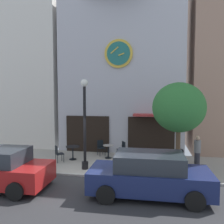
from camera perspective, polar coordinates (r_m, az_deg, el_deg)
The scene contains 19 objects.
ground_plane at distance 9.90m, azimuth -6.88°, elevation -17.47°, with size 29.50×10.82×0.13m.
clock_building at distance 15.80m, azimuth 2.38°, elevation 14.23°, with size 8.02×3.76×12.33m.
neighbor_building_left at distance 19.20m, azimuth -20.03°, elevation 13.28°, with size 6.08×4.38×13.50m.
street_lamp at distance 11.31m, azimuth -6.76°, elevation -2.93°, with size 0.36×0.36×4.39m.
street_tree at distance 10.54m, azimuth 16.16°, elevation 1.01°, with size 2.31×2.08×4.18m.
cafe_table_rightmost at distance 13.35m, azimuth -9.65°, elevation -9.16°, with size 0.78×0.78×0.75m.
cafe_table_center_left at distance 13.46m, azimuth -0.93°, elevation -9.27°, with size 0.61×0.61×0.76m.
cafe_table_center_right at distance 12.52m, azimuth 5.85°, elevation -10.42°, with size 0.61×0.61×0.73m.
cafe_table_near_door at distance 12.16m, azimuth 12.80°, elevation -10.56°, with size 0.73×0.73×0.77m.
cafe_chair_mid_row at distance 12.07m, azimuth 9.41°, elevation -10.74°, with size 0.49×0.49×0.90m.
cafe_chair_near_lamp at distance 12.99m, azimuth -13.15°, elevation -9.72°, with size 0.56×0.56×0.90m.
cafe_chair_corner at distance 14.14m, azimuth -2.78°, elevation -8.48°, with size 0.56×0.56×0.90m.
cafe_chair_by_entrance at distance 12.41m, azimuth 16.34°, elevation -10.44°, with size 0.51×0.51×0.90m.
cafe_chair_near_tree at distance 11.40m, azimuth 11.07°, elevation -11.65°, with size 0.49×0.49×0.90m.
cafe_chair_left_end at distance 13.75m, azimuth 2.52°, elevation -8.84°, with size 0.56×0.56×0.90m.
cafe_chair_outer at distance 11.83m, azimuth 3.76°, elevation -10.99°, with size 0.52×0.52×0.90m.
cafe_chair_right_end at distance 11.65m, azimuth 16.17°, elevation -11.40°, with size 0.56×0.56×0.90m.
pedestrian_grey at distance 12.09m, azimuth 20.30°, elevation -9.29°, with size 0.44×0.44×1.67m.
parked_car_navy at distance 8.71m, azimuth 9.17°, elevation -15.06°, with size 4.34×2.09×1.55m.
Camera 1 is at (2.78, -9.67, 3.61)m, focal length 37.04 mm.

